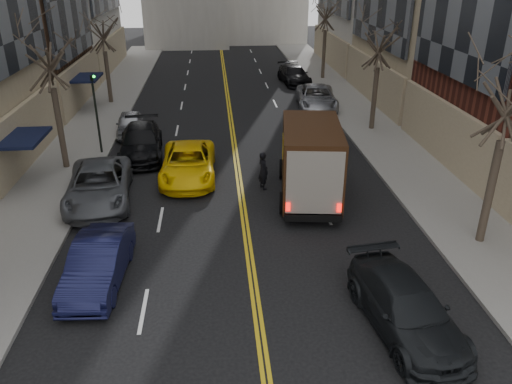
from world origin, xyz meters
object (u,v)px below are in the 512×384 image
taxi (188,163)px  pedestrian (263,171)px  ups_truck (310,160)px  observer_sedan (406,308)px

taxi → pedestrian: (3.55, -1.56, 0.13)m
ups_truck → pedestrian: 2.41m
ups_truck → taxi: 6.20m
observer_sedan → pedestrian: (-3.12, 10.22, 0.17)m
observer_sedan → taxi: 13.53m
ups_truck → pedestrian: ups_truck is taller
ups_truck → observer_sedan: bearing=-75.5°
taxi → pedestrian: size_ratio=3.10×
observer_sedan → taxi: size_ratio=0.94×
taxi → pedestrian: bearing=-23.3°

